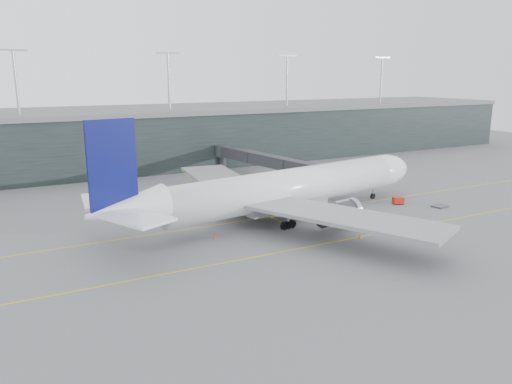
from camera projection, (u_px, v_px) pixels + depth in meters
name	position (u px, v px, depth m)	size (l,w,h in m)	color
ground	(234.00, 215.00, 87.46)	(320.00, 320.00, 0.00)	#505055
taxiline_a	(244.00, 221.00, 84.03)	(160.00, 0.25, 0.02)	gold
taxiline_b	(295.00, 249.00, 70.29)	(160.00, 0.25, 0.02)	gold
taxiline_lead_main	(215.00, 189.00, 106.92)	(0.25, 60.00, 0.02)	gold
terminal	(141.00, 136.00, 135.50)	(240.00, 36.00, 29.00)	black
main_aircraft	(286.00, 189.00, 84.20)	(65.94, 61.32, 18.52)	white
jet_bridge	(267.00, 160.00, 115.16)	(9.75, 44.27, 6.43)	#2B2C30
gse_cart	(398.00, 200.00, 94.52)	(2.30, 1.86, 1.35)	#AF1D0C
baggage_dolly	(440.00, 206.00, 92.66)	(2.75, 2.20, 0.28)	#323236
uld_a	(189.00, 202.00, 92.60)	(2.11, 1.86, 1.63)	#323136
uld_b	(196.00, 198.00, 95.56)	(2.26, 1.98, 1.77)	#323136
uld_c	(215.00, 195.00, 97.48)	(2.69, 2.40, 2.04)	#323136
cone_nose	(397.00, 198.00, 97.77)	(0.50, 0.50, 0.79)	orange
cone_wing_stbd	(360.00, 236.00, 74.97)	(0.47, 0.47, 0.75)	orange
cone_wing_port	(255.00, 196.00, 99.88)	(0.43, 0.43, 0.69)	orange
cone_tail	(215.00, 235.00, 75.20)	(0.43, 0.43, 0.69)	#D7450B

